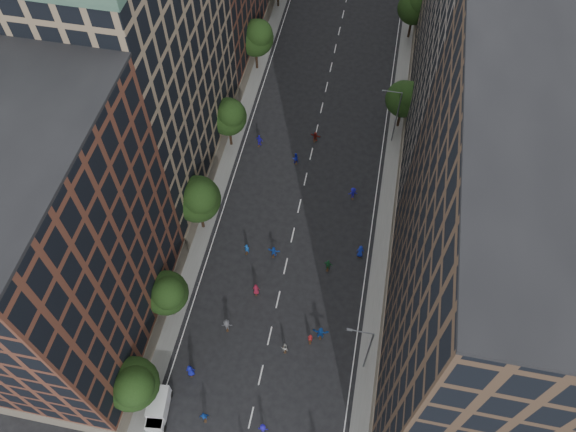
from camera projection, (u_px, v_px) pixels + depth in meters
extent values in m
plane|color=black|center=(311.00, 156.00, 76.84)|extent=(240.00, 240.00, 0.00)
cube|color=slate|center=(239.00, 106.00, 82.25)|extent=(4.00, 105.00, 0.15)
cube|color=slate|center=(403.00, 129.00, 79.62)|extent=(4.00, 105.00, 0.15)
cube|color=brown|center=(53.00, 258.00, 50.47)|extent=(14.00, 22.00, 30.00)
cube|color=#877258|center=(139.00, 65.00, 62.12)|extent=(14.00, 26.00, 34.00)
cube|color=#463325|center=(493.00, 276.00, 46.05)|extent=(14.00, 30.00, 36.00)
cube|color=#665D54|center=(487.00, 60.00, 63.36)|extent=(14.00, 28.00, 33.00)
cylinder|color=black|center=(141.00, 395.00, 56.49)|extent=(0.36, 0.36, 3.96)
sphere|color=black|center=(133.00, 384.00, 53.52)|extent=(5.20, 5.20, 5.20)
sphere|color=black|center=(134.00, 386.00, 52.08)|extent=(3.90, 3.90, 3.90)
cylinder|color=black|center=(172.00, 307.00, 62.14)|extent=(0.36, 0.36, 3.70)
sphere|color=black|center=(166.00, 293.00, 59.36)|extent=(4.80, 4.80, 4.80)
sphere|color=black|center=(168.00, 293.00, 58.04)|extent=(3.60, 3.60, 3.60)
cylinder|color=black|center=(201.00, 218.00, 68.57)|extent=(0.36, 0.36, 4.22)
sphere|color=black|center=(197.00, 199.00, 65.40)|extent=(5.60, 5.60, 5.60)
sphere|color=black|center=(200.00, 197.00, 63.85)|extent=(4.20, 4.20, 4.20)
cylinder|color=black|center=(230.00, 135.00, 76.47)|extent=(0.36, 0.36, 3.87)
sphere|color=black|center=(228.00, 117.00, 73.56)|extent=(5.00, 5.00, 5.00)
sphere|color=black|center=(231.00, 113.00, 72.19)|extent=(3.75, 3.75, 3.75)
cylinder|color=black|center=(257.00, 58.00, 85.26)|extent=(0.36, 0.36, 4.05)
sphere|color=black|center=(255.00, 38.00, 82.22)|extent=(5.40, 5.40, 5.40)
sphere|color=black|center=(259.00, 33.00, 80.74)|extent=(4.05, 4.05, 4.05)
cylinder|color=black|center=(400.00, 117.00, 78.50)|extent=(0.36, 0.36, 3.74)
sphere|color=black|center=(404.00, 99.00, 75.70)|extent=(5.00, 5.00, 5.00)
sphere|color=black|center=(410.00, 95.00, 74.32)|extent=(3.75, 3.75, 3.75)
cylinder|color=black|center=(410.00, 27.00, 89.49)|extent=(0.36, 0.36, 3.96)
sphere|color=black|center=(414.00, 8.00, 86.52)|extent=(5.20, 5.20, 5.20)
sphere|color=black|center=(420.00, 3.00, 85.09)|extent=(3.90, 3.90, 3.90)
cylinder|color=#595B60|center=(368.00, 351.00, 56.45)|extent=(0.18, 0.18, 9.00)
cylinder|color=#595B60|center=(361.00, 332.00, 52.87)|extent=(2.40, 0.12, 0.12)
cube|color=#595B60|center=(349.00, 330.00, 53.03)|extent=(0.50, 0.22, 0.15)
cylinder|color=#595B60|center=(396.00, 118.00, 74.74)|extent=(0.18, 0.18, 9.00)
cylinder|color=#595B60|center=(393.00, 92.00, 71.15)|extent=(2.40, 0.12, 0.12)
cube|color=#595B60|center=(384.00, 91.00, 71.31)|extent=(0.50, 0.22, 0.15)
cube|color=white|center=(159.00, 403.00, 56.74)|extent=(2.20, 3.36, 1.94)
cube|color=white|center=(155.00, 424.00, 55.94)|extent=(1.91, 1.60, 1.23)
cube|color=black|center=(154.00, 422.00, 55.46)|extent=(1.71, 1.32, 0.09)
cylinder|color=black|center=(147.00, 427.00, 56.31)|extent=(0.30, 0.69, 0.67)
cylinder|color=black|center=(165.00, 429.00, 56.24)|extent=(0.30, 0.69, 0.67)
cylinder|color=black|center=(155.00, 393.00, 58.25)|extent=(0.30, 0.69, 0.67)
cylinder|color=black|center=(171.00, 394.00, 58.17)|extent=(0.30, 0.69, 0.67)
imported|color=#121898|center=(190.00, 371.00, 58.94)|extent=(1.08, 0.86, 1.94)
imported|color=#1E15B2|center=(263.00, 429.00, 55.80)|extent=(1.07, 0.69, 1.58)
imported|color=#1340A1|center=(204.00, 416.00, 56.40)|extent=(1.09, 0.74, 1.73)
imported|color=#13429A|center=(321.00, 333.00, 61.33)|extent=(1.81, 0.65, 1.92)
imported|color=maroon|center=(256.00, 289.00, 64.41)|extent=(0.93, 0.67, 1.75)
imported|color=#A31B1E|center=(310.00, 338.00, 61.19)|extent=(0.62, 0.47, 1.54)
imported|color=#B8B8B4|center=(285.00, 347.00, 60.61)|extent=(0.89, 0.80, 1.50)
imported|color=#46464C|center=(227.00, 325.00, 61.88)|extent=(1.32, 0.93, 1.85)
imported|color=#1B5A2D|center=(328.00, 265.00, 66.19)|extent=(1.12, 0.57, 1.83)
imported|color=#1544AF|center=(274.00, 252.00, 67.34)|extent=(1.51, 0.53, 1.61)
imported|color=#13259B|center=(360.00, 251.00, 67.18)|extent=(1.01, 0.72, 1.93)
imported|color=#1551B2|center=(247.00, 249.00, 67.59)|extent=(0.60, 0.41, 1.60)
imported|color=#1720BC|center=(295.00, 158.00, 75.55)|extent=(1.01, 0.91, 1.70)
imported|color=#16139B|center=(353.00, 193.00, 72.15)|extent=(1.30, 0.94, 1.82)
imported|color=#2116BA|center=(259.00, 141.00, 77.23)|extent=(1.18, 0.69, 1.88)
imported|color=maroon|center=(315.00, 137.00, 77.86)|extent=(1.49, 0.71, 1.54)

